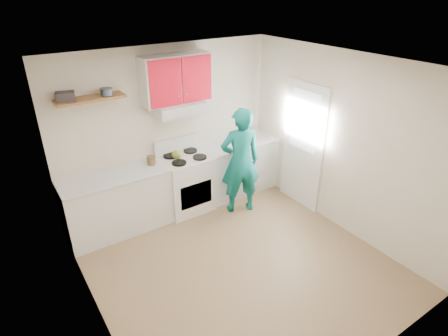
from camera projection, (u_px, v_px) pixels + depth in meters
floor at (237, 262)px, 5.02m from camera, size 3.80×3.80×0.00m
ceiling at (241, 67)px, 3.85m from camera, size 3.60×3.80×0.04m
back_wall at (168, 130)px, 5.85m from camera, size 3.60×0.04×2.60m
front_wall at (376, 269)px, 3.03m from camera, size 3.60×0.04×2.60m
left_wall at (86, 227)px, 3.55m from camera, size 0.04×3.80×2.60m
right_wall at (341, 144)px, 5.33m from camera, size 0.04×3.80×2.60m
door at (303, 146)px, 5.96m from camera, size 0.05×0.85×2.05m
door_glass at (304, 121)px, 5.76m from camera, size 0.01×0.55×0.95m
counter_left at (118, 204)px, 5.49m from camera, size 1.52×0.60×0.90m
counter_right at (238, 167)px, 6.57m from camera, size 1.32×0.60×0.90m
stove at (186, 183)px, 6.04m from camera, size 0.76×0.65×0.92m
range_hood at (179, 108)px, 5.56m from camera, size 0.76×0.44×0.15m
upper_cabinets at (176, 79)px, 5.41m from camera, size 1.02×0.33×0.70m
shelf at (90, 99)px, 4.84m from camera, size 0.90×0.30×0.04m
books at (65, 97)px, 4.67m from camera, size 0.26×0.21×0.12m
tin at (106, 92)px, 4.89m from camera, size 0.19×0.19×0.10m
kettle at (177, 154)px, 5.77m from camera, size 0.20×0.20×0.14m
crock at (151, 161)px, 5.58m from camera, size 0.14×0.14×0.15m
cutting_board at (235, 146)px, 6.25m from camera, size 0.34×0.26×0.02m
silicone_mat at (263, 139)px, 6.55m from camera, size 0.34×0.29×0.01m
person at (240, 162)px, 5.81m from camera, size 0.74×0.60×1.74m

